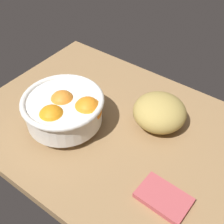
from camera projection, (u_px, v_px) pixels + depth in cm
name	position (u px, v px, depth cm)	size (l,w,h in cm)	color
ground_plane	(114.00, 130.00, 87.63)	(83.25, 59.81, 3.00)	#947149
fruit_bowl	(65.00, 109.00, 82.25)	(23.01, 23.01, 11.56)	white
bread_loaf	(160.00, 112.00, 84.32)	(15.32, 14.95, 9.38)	tan
napkin_folded	(164.00, 198.00, 69.01)	(12.23, 7.93, 1.56)	#B64C50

